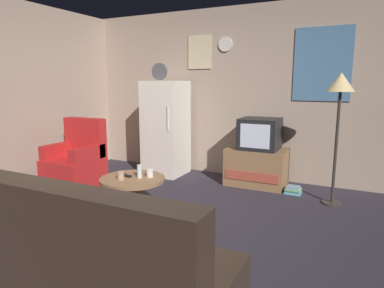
{
  "coord_description": "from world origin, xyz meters",
  "views": [
    {
      "loc": [
        1.82,
        -2.67,
        1.47
      ],
      "look_at": [
        0.04,
        0.9,
        0.75
      ],
      "focal_mm": 31.74,
      "sensor_mm": 36.0,
      "label": 1
    }
  ],
  "objects_px": {
    "crt_tv": "(260,134)",
    "couch": "(97,270)",
    "fridge": "(166,128)",
    "wine_glass": "(139,171)",
    "armchair": "(76,162)",
    "tv_stand": "(256,167)",
    "mug_ceramic_tan": "(121,175)",
    "coffee_table": "(133,196)",
    "remote_control": "(126,175)",
    "standing_lamp": "(340,93)",
    "mug_ceramic_white": "(150,173)",
    "book_stack": "(293,190)"
  },
  "relations": [
    {
      "from": "wine_glass",
      "to": "remote_control",
      "type": "relative_size",
      "value": 1.0
    },
    {
      "from": "standing_lamp",
      "to": "armchair",
      "type": "height_order",
      "value": "standing_lamp"
    },
    {
      "from": "standing_lamp",
      "to": "book_stack",
      "type": "xyz_separation_m",
      "value": [
        -0.5,
        0.18,
        -1.31
      ]
    },
    {
      "from": "wine_glass",
      "to": "tv_stand",
      "type": "bearing_deg",
      "value": 63.65
    },
    {
      "from": "standing_lamp",
      "to": "wine_glass",
      "type": "bearing_deg",
      "value": -144.59
    },
    {
      "from": "coffee_table",
      "to": "wine_glass",
      "type": "bearing_deg",
      "value": 20.68
    },
    {
      "from": "fridge",
      "to": "standing_lamp",
      "type": "bearing_deg",
      "value": -6.82
    },
    {
      "from": "coffee_table",
      "to": "remote_control",
      "type": "distance_m",
      "value": 0.25
    },
    {
      "from": "coffee_table",
      "to": "armchair",
      "type": "distance_m",
      "value": 1.53
    },
    {
      "from": "mug_ceramic_white",
      "to": "armchair",
      "type": "distance_m",
      "value": 1.64
    },
    {
      "from": "remote_control",
      "to": "crt_tv",
      "type": "bearing_deg",
      "value": 72.81
    },
    {
      "from": "fridge",
      "to": "tv_stand",
      "type": "xyz_separation_m",
      "value": [
        1.5,
        0.05,
        -0.49
      ]
    },
    {
      "from": "remote_control",
      "to": "book_stack",
      "type": "bearing_deg",
      "value": 58.66
    },
    {
      "from": "coffee_table",
      "to": "armchair",
      "type": "bearing_deg",
      "value": 158.06
    },
    {
      "from": "crt_tv",
      "to": "mug_ceramic_white",
      "type": "height_order",
      "value": "crt_tv"
    },
    {
      "from": "fridge",
      "to": "mug_ceramic_white",
      "type": "distance_m",
      "value": 1.76
    },
    {
      "from": "fridge",
      "to": "mug_ceramic_tan",
      "type": "bearing_deg",
      "value": -74.35
    },
    {
      "from": "crt_tv",
      "to": "couch",
      "type": "height_order",
      "value": "crt_tv"
    },
    {
      "from": "wine_glass",
      "to": "armchair",
      "type": "height_order",
      "value": "armchair"
    },
    {
      "from": "crt_tv",
      "to": "coffee_table",
      "type": "bearing_deg",
      "value": -118.79
    },
    {
      "from": "tv_stand",
      "to": "mug_ceramic_tan",
      "type": "height_order",
      "value": "tv_stand"
    },
    {
      "from": "fridge",
      "to": "standing_lamp",
      "type": "relative_size",
      "value": 1.11
    },
    {
      "from": "mug_ceramic_tan",
      "to": "couch",
      "type": "height_order",
      "value": "couch"
    },
    {
      "from": "mug_ceramic_white",
      "to": "armchair",
      "type": "xyz_separation_m",
      "value": [
        -1.57,
        0.46,
        -0.14
      ]
    },
    {
      "from": "wine_glass",
      "to": "remote_control",
      "type": "distance_m",
      "value": 0.18
    },
    {
      "from": "fridge",
      "to": "remote_control",
      "type": "relative_size",
      "value": 11.8
    },
    {
      "from": "coffee_table",
      "to": "wine_glass",
      "type": "relative_size",
      "value": 4.8
    },
    {
      "from": "coffee_table",
      "to": "crt_tv",
      "type": "bearing_deg",
      "value": 61.21
    },
    {
      "from": "remote_control",
      "to": "couch",
      "type": "bearing_deg",
      "value": -44.61
    },
    {
      "from": "tv_stand",
      "to": "book_stack",
      "type": "bearing_deg",
      "value": -16.75
    },
    {
      "from": "standing_lamp",
      "to": "mug_ceramic_tan",
      "type": "relative_size",
      "value": 17.67
    },
    {
      "from": "tv_stand",
      "to": "remote_control",
      "type": "height_order",
      "value": "tv_stand"
    },
    {
      "from": "mug_ceramic_white",
      "to": "mug_ceramic_tan",
      "type": "height_order",
      "value": "same"
    },
    {
      "from": "fridge",
      "to": "tv_stand",
      "type": "distance_m",
      "value": 1.57
    },
    {
      "from": "standing_lamp",
      "to": "couch",
      "type": "xyz_separation_m",
      "value": [
        -1.17,
        -2.86,
        -1.05
      ]
    },
    {
      "from": "fridge",
      "to": "couch",
      "type": "bearing_deg",
      "value": -66.34
    },
    {
      "from": "mug_ceramic_white",
      "to": "book_stack",
      "type": "height_order",
      "value": "mug_ceramic_white"
    },
    {
      "from": "fridge",
      "to": "remote_control",
      "type": "distance_m",
      "value": 1.77
    },
    {
      "from": "crt_tv",
      "to": "coffee_table",
      "type": "xyz_separation_m",
      "value": [
        -0.95,
        -1.73,
        -0.54
      ]
    },
    {
      "from": "mug_ceramic_tan",
      "to": "armchair",
      "type": "xyz_separation_m",
      "value": [
        -1.35,
        0.68,
        -0.14
      ]
    },
    {
      "from": "fridge",
      "to": "coffee_table",
      "type": "relative_size",
      "value": 2.46
    },
    {
      "from": "mug_ceramic_white",
      "to": "standing_lamp",
      "type": "bearing_deg",
      "value": 34.82
    },
    {
      "from": "standing_lamp",
      "to": "remote_control",
      "type": "distance_m",
      "value": 2.65
    },
    {
      "from": "crt_tv",
      "to": "book_stack",
      "type": "relative_size",
      "value": 2.53
    },
    {
      "from": "coffee_table",
      "to": "couch",
      "type": "relative_size",
      "value": 0.42
    },
    {
      "from": "crt_tv",
      "to": "remote_control",
      "type": "bearing_deg",
      "value": -121.33
    },
    {
      "from": "mug_ceramic_tan",
      "to": "fridge",
      "type": "bearing_deg",
      "value": 105.65
    },
    {
      "from": "wine_glass",
      "to": "armchair",
      "type": "bearing_deg",
      "value": 160.04
    },
    {
      "from": "coffee_table",
      "to": "mug_ceramic_tan",
      "type": "distance_m",
      "value": 0.29
    },
    {
      "from": "fridge",
      "to": "book_stack",
      "type": "height_order",
      "value": "fridge"
    }
  ]
}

